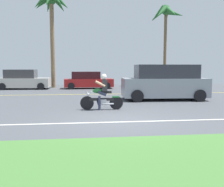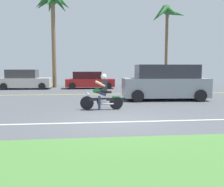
% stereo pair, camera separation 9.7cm
% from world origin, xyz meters
% --- Properties ---
extents(ground, '(56.00, 30.00, 0.04)m').
position_xyz_m(ground, '(0.00, 3.00, -0.02)').
color(ground, '#4C4F54').
extents(grass_median, '(56.00, 3.80, 0.06)m').
position_xyz_m(grass_median, '(0.00, -4.10, 0.03)').
color(grass_median, '#477A38').
rests_on(grass_median, ground).
extents(lane_line_near, '(50.40, 0.12, 0.01)m').
position_xyz_m(lane_line_near, '(0.00, -0.25, 0.00)').
color(lane_line_near, silver).
rests_on(lane_line_near, ground).
extents(lane_line_far, '(50.40, 0.12, 0.01)m').
position_xyz_m(lane_line_far, '(0.00, 8.40, 0.00)').
color(lane_line_far, yellow).
rests_on(lane_line_far, ground).
extents(motorcyclist, '(1.82, 0.59, 1.52)m').
position_xyz_m(motorcyclist, '(-0.41, 2.25, 0.64)').
color(motorcyclist, black).
rests_on(motorcyclist, ground).
extents(suv_nearby, '(4.86, 2.42, 1.94)m').
position_xyz_m(suv_nearby, '(3.33, 5.22, 0.94)').
color(suv_nearby, '#8C939E').
rests_on(suv_nearby, ground).
extents(parked_car_0, '(4.22, 1.97, 1.63)m').
position_xyz_m(parked_car_0, '(-6.17, 13.17, 0.76)').
color(parked_car_0, beige).
rests_on(parked_car_0, ground).
extents(parked_car_1, '(4.14, 1.88, 1.44)m').
position_xyz_m(parked_car_1, '(-0.79, 13.16, 0.68)').
color(parked_car_1, '#AD1E1E').
rests_on(parked_car_1, ground).
extents(palm_tree_0, '(3.48, 3.41, 8.41)m').
position_xyz_m(palm_tree_0, '(-3.88, 14.55, 7.04)').
color(palm_tree_0, brown).
rests_on(palm_tree_0, ground).
extents(palm_tree_1, '(3.19, 3.38, 7.62)m').
position_xyz_m(palm_tree_1, '(6.53, 14.70, 6.42)').
color(palm_tree_1, brown).
rests_on(palm_tree_1, ground).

